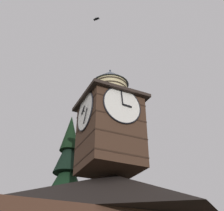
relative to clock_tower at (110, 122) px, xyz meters
name	(u,v)px	position (x,y,z in m)	size (l,w,h in m)	color
clock_tower	(110,122)	(0.00, 0.00, 0.00)	(4.60, 4.60, 8.74)	#422B1E
flying_bird_high	(96,19)	(1.65, 0.68, 9.48)	(0.48, 0.54, 0.16)	black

